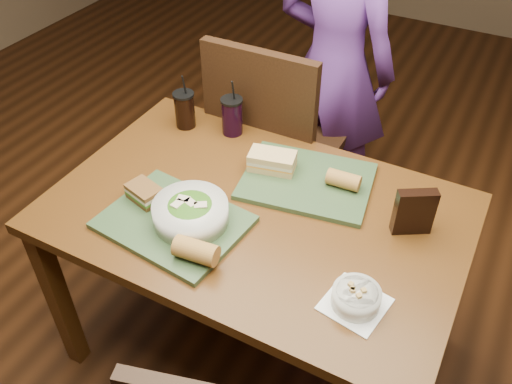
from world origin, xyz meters
TOP-DOWN VIEW (x-y plane):
  - ground at (0.00, 0.00)m, footprint 6.00×6.00m
  - dining_table at (0.00, 0.00)m, footprint 1.30×0.85m
  - chair_far at (-0.21, 0.54)m, footprint 0.46×0.46m
  - diner at (-0.12, 0.97)m, footprint 0.59×0.41m
  - tray_near at (-0.19, -0.18)m, footprint 0.45×0.36m
  - tray_far at (0.09, 0.19)m, footprint 0.47×0.38m
  - salad_bowl at (-0.14, -0.16)m, footprint 0.23×0.23m
  - soup_bowl at (0.41, -0.21)m, footprint 0.18×0.18m
  - sandwich_near at (-0.32, -0.14)m, footprint 0.12×0.10m
  - sandwich_far at (-0.04, 0.19)m, footprint 0.17×0.12m
  - baguette_near at (-0.04, -0.28)m, footprint 0.13×0.08m
  - baguette_far at (0.21, 0.21)m, footprint 0.11×0.06m
  - cup_cola at (-0.46, 0.29)m, footprint 0.08×0.08m
  - cup_berry at (-0.28, 0.34)m, footprint 0.08×0.08m
  - chip_bag at (0.46, 0.13)m, footprint 0.12×0.09m

SIDE VIEW (x-z plane):
  - ground at x=0.00m, z-range 0.00..0.00m
  - chair_far at x=-0.21m, z-range 0.06..1.12m
  - dining_table at x=0.00m, z-range 0.28..1.03m
  - tray_near at x=-0.19m, z-range 0.75..0.77m
  - tray_far at x=0.09m, z-range 0.75..0.77m
  - diner at x=-0.12m, z-range 0.00..1.53m
  - soup_bowl at x=0.41m, z-range 0.75..0.81m
  - sandwich_near at x=-0.32m, z-range 0.77..0.82m
  - baguette_far at x=0.21m, z-range 0.77..0.82m
  - sandwich_far at x=-0.04m, z-range 0.77..0.83m
  - baguette_near at x=-0.04m, z-range 0.77..0.83m
  - salad_bowl at x=-0.14m, z-range 0.77..0.84m
  - cup_cola at x=-0.46m, z-range 0.71..0.93m
  - cup_berry at x=-0.28m, z-range 0.71..0.93m
  - chip_bag at x=0.46m, z-range 0.75..0.90m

